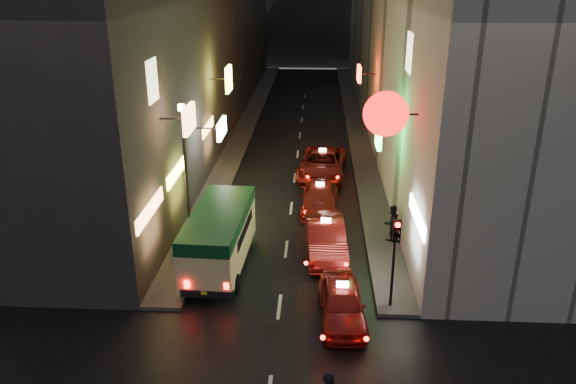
% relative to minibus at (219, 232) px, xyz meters
% --- Properties ---
extents(building_left, '(7.46, 52.00, 18.00)m').
position_rel_minibus_xyz_m(building_left, '(-5.40, 22.71, 7.42)').
color(building_left, '#33302E').
rests_on(building_left, ground).
extents(building_right, '(8.05, 52.00, 18.00)m').
position_rel_minibus_xyz_m(building_right, '(10.59, 22.71, 7.42)').
color(building_right, '#A8A49A').
rests_on(building_right, ground).
extents(sidewalk_left, '(1.50, 52.00, 0.15)m').
position_rel_minibus_xyz_m(sidewalk_left, '(-1.65, 22.72, -1.50)').
color(sidewalk_left, '#423F3D').
rests_on(sidewalk_left, ground).
extents(sidewalk_right, '(1.50, 52.00, 0.15)m').
position_rel_minibus_xyz_m(sidewalk_right, '(6.85, 22.72, -1.50)').
color(sidewalk_right, '#423F3D').
rests_on(sidewalk_right, ground).
extents(minibus, '(2.29, 5.89, 2.50)m').
position_rel_minibus_xyz_m(minibus, '(0.00, 0.00, 0.00)').
color(minibus, beige).
rests_on(minibus, ground).
extents(taxi_near, '(2.23, 4.88, 1.69)m').
position_rel_minibus_xyz_m(taxi_near, '(4.82, -3.42, -0.82)').
color(taxi_near, maroon).
rests_on(taxi_near, ground).
extents(taxi_second, '(2.61, 5.61, 1.91)m').
position_rel_minibus_xyz_m(taxi_second, '(4.29, 1.38, -0.71)').
color(taxi_second, maroon).
rests_on(taxi_second, ground).
extents(taxi_third, '(2.14, 4.81, 1.67)m').
position_rel_minibus_xyz_m(taxi_third, '(4.05, 6.18, -0.82)').
color(taxi_third, maroon).
rests_on(taxi_third, ground).
extents(taxi_far, '(2.96, 5.96, 2.00)m').
position_rel_minibus_xyz_m(taxi_far, '(4.19, 10.98, -0.66)').
color(taxi_far, maroon).
rests_on(taxi_far, ground).
extents(pedestrian_sidewalk, '(0.82, 0.73, 1.86)m').
position_rel_minibus_xyz_m(pedestrian_sidewalk, '(7.22, 2.59, -0.50)').
color(pedestrian_sidewalk, black).
rests_on(pedestrian_sidewalk, sidewalk_right).
extents(traffic_light, '(0.26, 0.43, 3.50)m').
position_rel_minibus_xyz_m(traffic_light, '(6.60, -2.81, 1.11)').
color(traffic_light, black).
rests_on(traffic_light, sidewalk_right).
extents(lamp_post, '(0.28, 0.28, 6.22)m').
position_rel_minibus_xyz_m(lamp_post, '(-1.60, 1.72, 2.15)').
color(lamp_post, black).
rests_on(lamp_post, sidewalk_left).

